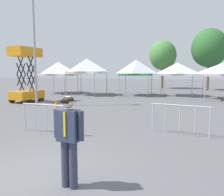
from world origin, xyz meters
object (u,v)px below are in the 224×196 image
Objects in this scene: scissor_lift at (27,86)px; light_pole_near_lift at (34,26)px; canopy_tent_far_right at (87,66)px; crowd_barrier_by_lift at (180,114)px; tree_behind_tents_left at (163,55)px; crowd_barrier_near_person at (46,113)px; canopy_tent_behind_center at (58,69)px; canopy_tent_behind_left at (136,68)px; tree_behind_tents_right at (209,48)px; person_foreground at (69,135)px; traffic_cone_lot_center at (56,104)px; canopy_tent_right_of_center at (178,69)px.

light_pole_near_lift is at bearing -36.40° from scissor_lift.
canopy_tent_far_right reaches higher than crowd_barrier_by_lift.
tree_behind_tents_left is 25.45m from crowd_barrier_near_person.
canopy_tent_behind_left is (8.30, 0.25, 0.07)m from canopy_tent_behind_center.
canopy_tent_behind_center is at bearing 168.99° from canopy_tent_far_right.
person_foreground is at bearing -98.79° from tree_behind_tents_right.
scissor_lift is 4.18m from traffic_cone_lot_center.
person_foreground is at bearing -48.06° from scissor_lift.
person_foreground is (9.39, -10.46, -0.18)m from scissor_lift.
canopy_tent_right_of_center is 0.34× the size of light_pole_near_lift.
scissor_lift is at bearing 132.72° from crowd_barrier_near_person.
canopy_tent_behind_left is 1.89× the size of person_foreground.
light_pole_near_lift reaches higher than scissor_lift.
scissor_lift reaches higher than canopy_tent_behind_center.
canopy_tent_behind_center is at bearing 103.13° from scissor_lift.
canopy_tent_far_right is at bearing 108.96° from crowd_barrier_near_person.
scissor_lift reaches higher than crowd_barrier_by_lift.
canopy_tent_far_right reaches higher than person_foreground.
traffic_cone_lot_center is (5.31, -8.91, -2.30)m from canopy_tent_behind_center.
crowd_barrier_near_person is (-3.72, -15.49, -1.73)m from canopy_tent_right_of_center.
canopy_tent_right_of_center is 9.23m from tree_behind_tents_right.
canopy_tent_behind_center is 1.06× the size of canopy_tent_right_of_center.
canopy_tent_far_right is 6.89m from scissor_lift.
scissor_lift reaches higher than person_foreground.
scissor_lift reaches higher than canopy_tent_right_of_center.
light_pole_near_lift is 11.27m from crowd_barrier_by_lift.
tree_behind_tents_right is at bearing 61.57° from traffic_cone_lot_center.
canopy_tent_far_right is 1.14× the size of canopy_tent_right_of_center.
light_pole_near_lift is 5.23m from traffic_cone_lot_center.
light_pole_near_lift is at bearing -90.86° from canopy_tent_far_right.
canopy_tent_far_right is at bearing -167.41° from canopy_tent_right_of_center.
crowd_barrier_near_person is at bearing 130.14° from person_foreground.
light_pole_near_lift is 1.23× the size of tree_behind_tents_right.
light_pole_near_lift reaches higher than person_foreground.
crowd_barrier_near_person reaches higher than traffic_cone_lot_center.
scissor_lift is at bearing -107.15° from canopy_tent_far_right.
crowd_barrier_by_lift is (11.24, -5.80, -0.46)m from scissor_lift.
traffic_cone_lot_center is at bearing 119.06° from crowd_barrier_near_person.
tree_behind_tents_right is (5.68, -1.42, 0.66)m from tree_behind_tents_left.
tree_behind_tents_left is at bearing 87.18° from crowd_barrier_near_person.
canopy_tent_behind_left is 6.58× the size of traffic_cone_lot_center.
canopy_tent_behind_left is 0.37× the size of light_pole_near_lift.
light_pole_near_lift reaches higher than crowd_barrier_by_lift.
tree_behind_tents_left is at bearing 93.03° from person_foreground.
crowd_barrier_near_person is (4.68, -13.61, -2.04)m from canopy_tent_far_right.
canopy_tent_right_of_center is at bearing 12.59° from canopy_tent_far_right.
canopy_tent_far_right is 0.55× the size of tree_behind_tents_left.
canopy_tent_right_of_center reaches higher than crowd_barrier_near_person.
tree_behind_tents_right reaches higher than canopy_tent_right_of_center.
canopy_tent_right_of_center is at bearing 48.60° from light_pole_near_lift.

